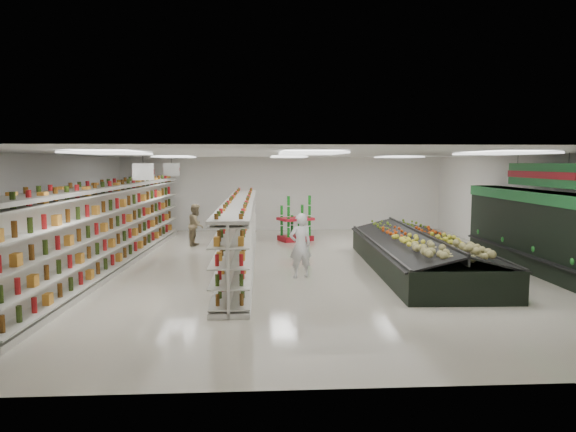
{
  "coord_description": "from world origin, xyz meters",
  "views": [
    {
      "loc": [
        -1.06,
        -14.43,
        2.98
      ],
      "look_at": [
        -0.17,
        0.97,
        1.36
      ],
      "focal_mm": 32.0,
      "sensor_mm": 36.0,
      "label": 1
    }
  ],
  "objects": [
    {
      "name": "wall_back",
      "position": [
        0.0,
        8.0,
        1.6
      ],
      "size": [
        14.0,
        0.02,
        3.2
      ],
      "primitive_type": "cube",
      "color": "white",
      "rests_on": "floor"
    },
    {
      "name": "produce_island",
      "position": [
        3.37,
        -0.67,
        0.5
      ],
      "size": [
        2.86,
        7.39,
        1.09
      ],
      "rotation": [
        0.0,
        0.0,
        -0.03
      ],
      "color": "black",
      "rests_on": "floor"
    },
    {
      "name": "gondola_left",
      "position": [
        -5.25,
        0.24,
        1.08
      ],
      "size": [
        1.6,
        13.57,
        2.35
      ],
      "rotation": [
        0.0,
        0.0,
        -0.04
      ],
      "color": "silver",
      "rests_on": "floor"
    },
    {
      "name": "produce_wall_case",
      "position": [
        6.53,
        -1.5,
        1.24
      ],
      "size": [
        0.93,
        8.0,
        2.2
      ],
      "color": "black",
      "rests_on": "floor"
    },
    {
      "name": "shopper_main",
      "position": [
        0.01,
        -1.4,
        0.84
      ],
      "size": [
        0.7,
        0.56,
        1.68
      ],
      "primitive_type": "imported",
      "rotation": [
        0.0,
        0.0,
        3.44
      ],
      "color": "white",
      "rests_on": "floor"
    },
    {
      "name": "aisle_sign_far",
      "position": [
        -3.8,
        2.0,
        2.75
      ],
      "size": [
        0.52,
        0.06,
        0.75
      ],
      "color": "white",
      "rests_on": "ceiling"
    },
    {
      "name": "gondola_center",
      "position": [
        -1.6,
        0.5,
        0.86
      ],
      "size": [
        0.89,
        10.87,
        1.88
      ],
      "rotation": [
        0.0,
        0.0,
        -0.01
      ],
      "color": "silver",
      "rests_on": "floor"
    },
    {
      "name": "aisle_sign_near",
      "position": [
        -3.8,
        -2.0,
        2.75
      ],
      "size": [
        0.52,
        0.06,
        0.75
      ],
      "color": "white",
      "rests_on": "ceiling"
    },
    {
      "name": "floor",
      "position": [
        0.0,
        0.0,
        0.0
      ],
      "size": [
        16.0,
        16.0,
        0.0
      ],
      "primitive_type": "plane",
      "color": "beige",
      "rests_on": "ground"
    },
    {
      "name": "ceiling",
      "position": [
        0.0,
        0.0,
        3.2
      ],
      "size": [
        14.0,
        16.0,
        0.02
      ],
      "primitive_type": "cube",
      "color": "white",
      "rests_on": "wall_back"
    },
    {
      "name": "wall_left",
      "position": [
        -7.0,
        0.0,
        1.6
      ],
      "size": [
        0.02,
        16.0,
        3.2
      ],
      "primitive_type": "cube",
      "color": "white",
      "rests_on": "floor"
    },
    {
      "name": "wall_front",
      "position": [
        0.0,
        -8.0,
        1.6
      ],
      "size": [
        14.0,
        0.02,
        3.2
      ],
      "primitive_type": "cube",
      "color": "white",
      "rests_on": "floor"
    },
    {
      "name": "shopper_background",
      "position": [
        -3.3,
        3.94,
        0.75
      ],
      "size": [
        0.54,
        0.78,
        1.49
      ],
      "primitive_type": "imported",
      "rotation": [
        0.0,
        0.0,
        1.43
      ],
      "color": "tan",
      "rests_on": "floor"
    },
    {
      "name": "soda_endcap",
      "position": [
        0.34,
        4.87,
        0.76
      ],
      "size": [
        1.46,
        1.25,
        1.57
      ],
      "rotation": [
        0.0,
        0.0,
        0.4
      ],
      "color": "#A9131D",
      "rests_on": "floor"
    },
    {
      "name": "wall_right",
      "position": [
        7.0,
        0.0,
        1.6
      ],
      "size": [
        0.02,
        16.0,
        3.2
      ],
      "primitive_type": "cube",
      "color": "white",
      "rests_on": "floor"
    },
    {
      "name": "hortifruti_banner",
      "position": [
        6.25,
        -1.5,
        2.65
      ],
      "size": [
        0.12,
        3.2,
        0.95
      ],
      "color": "#1D6F30",
      "rests_on": "ceiling"
    }
  ]
}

